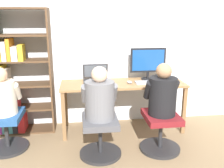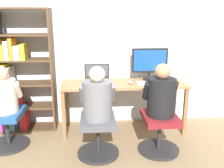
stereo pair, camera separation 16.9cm
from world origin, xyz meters
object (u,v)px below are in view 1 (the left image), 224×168
object	(u,v)px
desktop_monitor	(148,63)
office_chair_side	(6,129)
laptop	(96,78)
person_at_monitor	(163,93)
bookshelf	(7,77)
person_near_shelf	(2,95)
office_chair_left	(161,130)
person_at_laptop	(100,97)
office_chair_right	(100,134)
keyboard	(149,82)

from	to	relation	value
desktop_monitor	office_chair_side	world-z (taller)	desktop_monitor
laptop	office_chair_side	world-z (taller)	laptop
person_at_monitor	laptop	bearing A→B (deg)	133.15
person_at_monitor	bookshelf	distance (m)	2.07
desktop_monitor	person_at_monitor	xyz separation A→B (m)	(-0.03, -0.78, -0.22)
bookshelf	person_near_shelf	xyz separation A→B (m)	(0.06, -0.49, -0.10)
office_chair_left	desktop_monitor	bearing A→B (deg)	87.88
person_near_shelf	office_chair_side	bearing A→B (deg)	-90.00
person_at_laptop	bookshelf	xyz separation A→B (m)	(-1.19, 0.77, 0.09)
laptop	office_chair_right	bearing A→B (deg)	-90.82
keyboard	office_chair_side	distance (m)	1.96
bookshelf	office_chair_side	world-z (taller)	bookshelf
bookshelf	keyboard	bearing A→B (deg)	-5.19
office_chair_left	person_at_monitor	size ratio (longest dim) A/B	0.80
office_chair_right	office_chair_side	size ratio (longest dim) A/B	1.00
desktop_monitor	person_at_laptop	world-z (taller)	desktop_monitor
keyboard	person_at_laptop	size ratio (longest dim) A/B	0.65
laptop	office_chair_left	size ratio (longest dim) A/B	0.73
office_chair_right	person_at_monitor	bearing A→B (deg)	2.40
desktop_monitor	person_at_monitor	size ratio (longest dim) A/B	0.84
bookshelf	office_chair_side	distance (m)	0.73
laptop	person_at_monitor	bearing A→B (deg)	-46.85
office_chair_right	office_chair_left	bearing A→B (deg)	2.04
laptop	person_near_shelf	size ratio (longest dim) A/B	0.64
laptop	bookshelf	distance (m)	1.21
office_chair_left	office_chair_right	xyz separation A→B (m)	(-0.74, -0.03, 0.00)
laptop	person_near_shelf	distance (m)	1.26
desktop_monitor	office_chair_right	size ratio (longest dim) A/B	1.04
office_chair_right	bookshelf	xyz separation A→B (m)	(-1.19, 0.78, 0.54)
laptop	office_chair_right	distance (m)	0.95
laptop	person_at_monitor	world-z (taller)	person_at_monitor
desktop_monitor	person_near_shelf	size ratio (longest dim) A/B	0.91
bookshelf	person_near_shelf	world-z (taller)	bookshelf
desktop_monitor	office_chair_side	size ratio (longest dim) A/B	1.04
office_chair_left	keyboard	bearing A→B (deg)	89.92
office_chair_side	person_near_shelf	world-z (taller)	person_near_shelf
person_at_monitor	person_at_laptop	size ratio (longest dim) A/B	1.02
office_chair_left	office_chair_side	bearing A→B (deg)	172.16
office_chair_left	office_chair_right	size ratio (longest dim) A/B	1.00
desktop_monitor	person_near_shelf	distance (m)	1.99
person_at_monitor	office_chair_side	distance (m)	1.95
office_chair_left	office_chair_side	xyz separation A→B (m)	(-1.88, 0.26, 0.00)
office_chair_left	person_at_laptop	size ratio (longest dim) A/B	0.82
person_at_monitor	person_at_laptop	world-z (taller)	person_at_monitor
keyboard	person_at_monitor	world-z (taller)	person_at_monitor
bookshelf	office_chair_side	bearing A→B (deg)	-83.52
bookshelf	person_near_shelf	distance (m)	0.50
desktop_monitor	office_chair_left	distance (m)	1.04
keyboard	office_chair_left	bearing A→B (deg)	-90.08
person_at_laptop	person_near_shelf	bearing A→B (deg)	165.93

